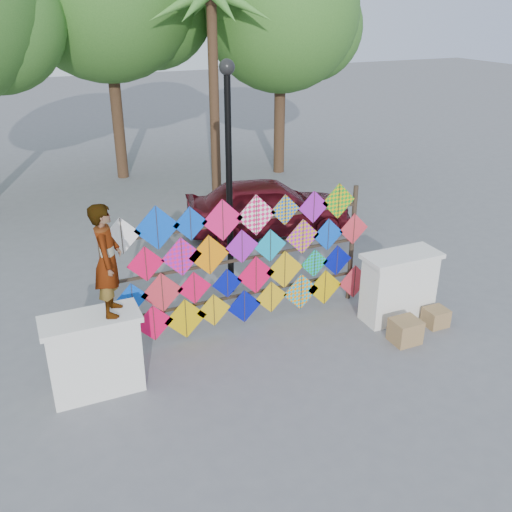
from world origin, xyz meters
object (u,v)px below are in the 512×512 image
(kite_rack, at_px, (245,262))
(sedan, at_px, (268,206))
(lamppost, at_px, (229,160))
(vendor_woman, at_px, (108,260))

(kite_rack, relative_size, sedan, 1.22)
(kite_rack, height_order, lamppost, lamppost)
(vendor_woman, height_order, lamppost, lamppost)
(lamppost, bearing_deg, sedan, 52.16)
(vendor_woman, distance_m, lamppost, 3.50)
(kite_rack, xyz_separation_m, lamppost, (0.22, 1.27, 1.47))
(lamppost, bearing_deg, kite_rack, -99.75)
(vendor_woman, height_order, sedan, vendor_woman)
(kite_rack, height_order, sedan, kite_rack)
(kite_rack, xyz_separation_m, sedan, (2.24, 3.87, -0.52))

